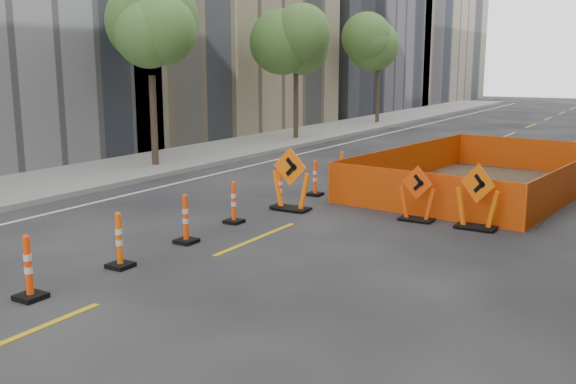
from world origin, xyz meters
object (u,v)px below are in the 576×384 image
Objects in this scene: channelizer_5 at (234,202)px; channelizer_7 at (315,178)px; chevron_sign_right at (477,196)px; channelizer_3 at (119,240)px; channelizer_4 at (186,219)px; chevron_sign_center at (417,193)px; channelizer_6 at (280,189)px; chevron_sign_left at (291,179)px; channelizer_2 at (28,267)px; channelizer_8 at (342,168)px.

channelizer_7 reaches higher than channelizer_5.
chevron_sign_right reaches higher than channelizer_7.
chevron_sign_right is (5.05, 2.39, 0.25)m from channelizer_5.
channelizer_3 is 3.84m from channelizer_5.
channelizer_4 is 5.56m from chevron_sign_center.
channelizer_6 is 4.98m from chevron_sign_right.
chevron_sign_right is (4.59, 0.53, -0.06)m from chevron_sign_left.
channelizer_4 is 5.75m from channelizer_7.
channelizer_2 reaches higher than channelizer_6.
channelizer_3 is at bearing -89.18° from channelizer_6.
chevron_sign_right is (4.87, 6.22, 0.23)m from channelizer_3.
channelizer_2 reaches higher than channelizer_4.
channelizer_5 is 3.83m from channelizer_7.
channelizer_3 reaches higher than channelizer_6.
chevron_sign_right is at bearing -33.55° from channelizer_8.
channelizer_3 is 7.66m from channelizer_7.
channelizer_8 is (-0.11, 3.83, 0.01)m from channelizer_6.
channelizer_4 is at bearing -88.78° from channelizer_8.
channelizer_8 is at bearing 90.15° from channelizer_5.
channelizer_5 is (-0.15, 1.92, -0.02)m from channelizer_4.
channelizer_8 is 0.65× the size of chevron_sign_left.
channelizer_8 is (-0.20, 9.58, -0.00)m from channelizer_3.
channelizer_3 is 1.03× the size of channelizer_6.
chevron_sign_left is 3.22m from chevron_sign_center.
channelizer_2 is 11.49m from channelizer_8.
channelizer_6 is 0.77× the size of chevron_sign_center.
channelizer_6 is (0.10, 1.92, 0.01)m from channelizer_5.
chevron_sign_left is (0.27, 5.69, 0.29)m from channelizer_3.
chevron_sign_right is at bearing 9.37° from chevron_sign_left.
channelizer_5 is 5.75m from channelizer_8.
channelizer_3 is 7.90m from chevron_sign_right.
channelizer_4 is at bearing -118.87° from chevron_sign_center.
channelizer_6 is 0.47m from chevron_sign_left.
channelizer_8 reaches higher than channelizer_7.
channelizer_3 is at bearing -89.02° from channelizer_4.
channelizer_7 is (-0.10, 7.66, -0.02)m from channelizer_3.
chevron_sign_left is (0.46, 1.86, 0.31)m from channelizer_5.
channelizer_8 is at bearing 168.08° from chevron_sign_right.
chevron_sign_center is at bearing 61.20° from channelizer_3.
channelizer_7 is (-0.06, 9.58, -0.03)m from channelizer_2.
chevron_sign_left reaches higher than channelizer_6.
channelizer_4 is at bearing 90.98° from channelizer_3.
chevron_sign_right reaches higher than channelizer_8.
channelizer_6 is (-0.04, 7.66, -0.02)m from channelizer_2.
channelizer_6 is at bearing -152.88° from chevron_sign_right.
channelizer_7 is at bearing -174.55° from chevron_sign_right.
channelizer_6 is at bearing 90.82° from channelizer_3.
channelizer_6 is at bearing 90.33° from channelizer_2.
channelizer_2 reaches higher than channelizer_8.
channelizer_6 is (-0.05, 3.83, -0.01)m from channelizer_4.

